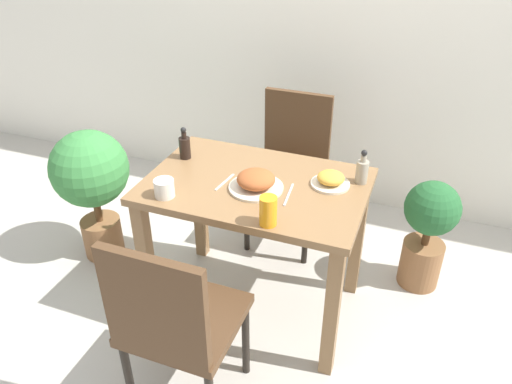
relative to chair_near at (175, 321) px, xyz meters
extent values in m
plane|color=#B7B2A8|center=(0.07, 0.68, -0.51)|extent=(16.00, 16.00, 0.00)
cube|color=white|center=(0.07, 1.91, 0.79)|extent=(8.00, 0.05, 2.60)
cube|color=olive|center=(0.07, 0.68, 0.22)|extent=(1.00, 0.67, 0.04)
cube|color=olive|center=(-0.38, 0.40, -0.15)|extent=(0.06, 0.06, 0.71)
cube|color=olive|center=(0.52, 0.40, -0.15)|extent=(0.06, 0.06, 0.71)
cube|color=olive|center=(-0.38, 0.97, -0.15)|extent=(0.06, 0.06, 0.71)
cube|color=olive|center=(0.52, 0.97, -0.15)|extent=(0.06, 0.06, 0.71)
cube|color=#4C331E|center=(0.00, 0.08, -0.07)|extent=(0.42, 0.42, 0.04)
cube|color=#4C331E|center=(0.00, -0.11, 0.17)|extent=(0.40, 0.04, 0.44)
cylinder|color=black|center=(0.18, 0.26, -0.30)|extent=(0.03, 0.03, 0.42)
cylinder|color=black|center=(-0.18, 0.26, -0.30)|extent=(0.03, 0.03, 0.42)
cylinder|color=black|center=(-0.18, -0.10, -0.30)|extent=(0.03, 0.03, 0.42)
cube|color=#4C331E|center=(0.03, 1.28, -0.07)|extent=(0.42, 0.42, 0.04)
cube|color=#4C331E|center=(0.03, 1.47, 0.17)|extent=(0.40, 0.04, 0.44)
cylinder|color=black|center=(-0.15, 1.10, -0.30)|extent=(0.03, 0.03, 0.42)
cylinder|color=black|center=(0.21, 1.10, -0.30)|extent=(0.03, 0.03, 0.42)
cylinder|color=black|center=(-0.15, 1.46, -0.30)|extent=(0.03, 0.03, 0.42)
cylinder|color=black|center=(0.21, 1.46, -0.30)|extent=(0.03, 0.03, 0.42)
cylinder|color=beige|center=(0.09, 0.63, 0.24)|extent=(0.24, 0.24, 0.01)
ellipsoid|color=#A35128|center=(0.09, 0.63, 0.29)|extent=(0.17, 0.17, 0.07)
cylinder|color=beige|center=(0.39, 0.78, 0.24)|extent=(0.18, 0.18, 0.01)
ellipsoid|color=gold|center=(0.39, 0.78, 0.28)|extent=(0.12, 0.12, 0.05)
cylinder|color=silver|center=(-0.26, 0.44, 0.28)|extent=(0.09, 0.09, 0.08)
cylinder|color=orange|center=(0.23, 0.40, 0.30)|extent=(0.07, 0.07, 0.13)
cylinder|color=black|center=(-0.34, 0.79, 0.29)|extent=(0.06, 0.06, 0.11)
cylinder|color=black|center=(-0.34, 0.79, 0.36)|extent=(0.02, 0.02, 0.03)
sphere|color=black|center=(-0.34, 0.79, 0.39)|extent=(0.03, 0.03, 0.03)
cylinder|color=gray|center=(0.51, 0.85, 0.29)|extent=(0.06, 0.06, 0.11)
cylinder|color=gray|center=(0.51, 0.85, 0.36)|extent=(0.02, 0.02, 0.03)
sphere|color=black|center=(0.51, 0.85, 0.39)|extent=(0.03, 0.03, 0.03)
cube|color=silver|center=(-0.07, 0.63, 0.24)|extent=(0.03, 0.16, 0.00)
cube|color=silver|center=(0.24, 0.63, 0.24)|extent=(0.03, 0.19, 0.00)
cylinder|color=brown|center=(-0.94, 0.76, -0.39)|extent=(0.23, 0.23, 0.23)
cylinder|color=brown|center=(-0.94, 0.76, -0.21)|extent=(0.04, 0.04, 0.13)
sphere|color=#387F3D|center=(-0.94, 0.76, 0.07)|extent=(0.43, 0.43, 0.43)
cylinder|color=brown|center=(0.85, 1.16, -0.38)|extent=(0.22, 0.22, 0.26)
cylinder|color=brown|center=(0.85, 1.16, -0.20)|extent=(0.04, 0.04, 0.09)
sphere|color=#235B2D|center=(0.85, 1.16, -0.02)|extent=(0.29, 0.29, 0.29)
camera|label=1|loc=(0.76, -1.14, 1.39)|focal=35.00mm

